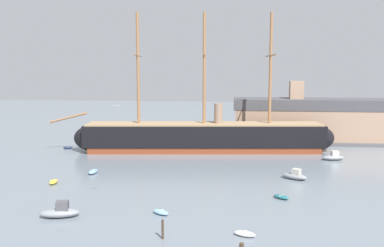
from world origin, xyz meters
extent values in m
cube|color=brown|center=(3.29, 57.36, 0.64)|extent=(49.69, 12.62, 1.28)
cube|color=black|center=(3.29, 57.36, 3.57)|extent=(51.76, 13.15, 4.57)
ellipsoid|color=black|center=(-20.14, 54.82, 2.93)|extent=(9.91, 7.87, 5.85)
ellipsoid|color=black|center=(26.72, 59.89, 2.93)|extent=(9.91, 7.87, 5.85)
cube|color=#9E7F5B|center=(3.29, 57.36, 5.99)|extent=(50.67, 12.43, 0.27)
cylinder|color=#936642|center=(-10.72, 55.84, 17.75)|extent=(0.64, 0.64, 23.79)
cylinder|color=#936642|center=(-10.72, 55.84, 20.60)|extent=(1.58, 12.25, 0.26)
cylinder|color=#936642|center=(3.29, 57.36, 17.75)|extent=(0.64, 0.64, 23.79)
cylinder|color=#936642|center=(3.29, 57.36, 20.60)|extent=(1.58, 12.25, 0.26)
cylinder|color=#936642|center=(17.29, 58.87, 17.75)|extent=(0.64, 0.64, 23.79)
cylinder|color=#936642|center=(17.29, 58.87, 20.60)|extent=(1.58, 12.25, 0.26)
cylinder|color=#936642|center=(-25.86, 54.20, 7.34)|extent=(8.10, 1.33, 2.44)
cylinder|color=gray|center=(6.34, 57.69, 8.14)|extent=(1.83, 1.83, 4.57)
ellipsoid|color=gray|center=(-10.65, 13.45, 0.55)|extent=(5.05, 3.02, 1.10)
cube|color=#4C4C51|center=(-10.33, 13.53, 1.43)|extent=(1.70, 1.58, 1.10)
ellipsoid|color=silver|center=(11.49, 9.88, 0.28)|extent=(2.59, 1.77, 0.56)
cube|color=#B2ADA3|center=(11.49, 9.88, 0.49)|extent=(0.50, 0.90, 0.09)
ellipsoid|color=#7FB2D6|center=(1.29, 15.81, 0.28)|extent=(2.58, 2.21, 0.57)
cube|color=#B2ADA3|center=(1.29, 15.81, 0.50)|extent=(0.68, 0.86, 0.09)
ellipsoid|color=gold|center=(-17.94, 28.15, 0.30)|extent=(1.36, 2.61, 0.59)
cube|color=beige|center=(-17.94, 28.15, 0.52)|extent=(0.95, 0.33, 0.09)
ellipsoid|color=#236670|center=(16.67, 23.92, 0.28)|extent=(2.48, 2.26, 0.56)
cube|color=beige|center=(16.67, 23.92, 0.49)|extent=(0.71, 0.82, 0.09)
ellipsoid|color=#7FB2D6|center=(-13.96, 35.14, 0.34)|extent=(1.33, 2.89, 0.68)
cube|color=#4C4C51|center=(-13.96, 35.14, 0.59)|extent=(1.07, 0.29, 0.10)
ellipsoid|color=gray|center=(19.83, 34.95, 0.49)|extent=(4.48, 3.68, 0.98)
cube|color=#B2ADA3|center=(20.08, 34.80, 1.27)|extent=(1.68, 1.64, 0.98)
ellipsoid|color=#1E284C|center=(-27.28, 56.84, 0.25)|extent=(2.25, 1.36, 0.50)
cube|color=#B2ADA3|center=(-27.28, 56.84, 0.44)|extent=(0.36, 0.80, 0.08)
ellipsoid|color=gray|center=(29.28, 50.79, 0.50)|extent=(4.55, 2.46, 1.01)
cube|color=beige|center=(29.57, 50.84, 1.31)|extent=(1.49, 1.36, 1.01)
ellipsoid|color=#1E284C|center=(3.33, 62.77, 0.46)|extent=(4.54, 4.45, 0.93)
cube|color=beige|center=(3.50, 62.94, 0.99)|extent=(1.44, 1.43, 0.49)
cylinder|color=silver|center=(3.15, 62.60, 3.56)|extent=(0.12, 0.12, 5.63)
cylinder|color=#423323|center=(2.88, 8.26, 1.04)|extent=(0.26, 0.26, 2.09)
cube|color=#565659|center=(31.37, 72.13, 0.40)|extent=(47.19, 12.36, 0.80)
cube|color=tan|center=(31.37, 72.13, 4.41)|extent=(42.90, 10.30, 7.22)
cube|color=#47474C|center=(31.37, 72.13, 9.30)|extent=(43.76, 10.50, 2.56)
cube|color=tan|center=(24.56, 72.13, 12.71)|extent=(3.20, 3.20, 4.26)
ellipsoid|color=silver|center=(-4.36, 16.72, 13.35)|extent=(0.26, 0.33, 0.11)
sphere|color=silver|center=(-4.25, 16.55, 13.36)|extent=(0.09, 0.09, 0.09)
cube|color=#ADA89E|center=(-4.10, 16.89, 13.37)|extent=(0.49, 0.37, 0.11)
cube|color=#ADA89E|center=(-4.61, 16.56, 13.37)|extent=(0.49, 0.37, 0.11)
camera|label=1|loc=(10.64, -34.72, 17.82)|focal=40.36mm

